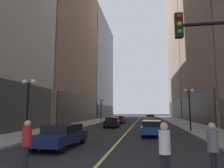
{
  "coord_description": "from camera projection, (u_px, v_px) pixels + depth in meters",
  "views": [
    {
      "loc": [
        1.97,
        -3.73,
        2.16
      ],
      "look_at": [
        -4.89,
        37.15,
        7.68
      ],
      "focal_mm": 32.33,
      "sensor_mm": 36.0,
      "label": 1
    }
  ],
  "objects": [
    {
      "name": "sidewalk_left",
      "position": [
        93.0,
        122.0,
        39.26
      ],
      "size": [
        4.5,
        78.0,
        0.15
      ],
      "primitive_type": "cube",
      "color": "#9E9991",
      "rests_on": "ground"
    },
    {
      "name": "sidewalk_right",
      "position": [
        181.0,
        122.0,
        36.56
      ],
      "size": [
        4.5,
        78.0,
        0.15
      ],
      "primitive_type": "cube",
      "color": "#9E9991",
      "rests_on": "ground"
    },
    {
      "name": "building_right_far",
      "position": [
        190.0,
        5.0,
        64.31
      ],
      "size": [
        12.41,
        26.0,
        71.25
      ],
      "color": "gray",
      "rests_on": "ground"
    },
    {
      "name": "car_blue",
      "position": [
        152.0,
        128.0,
        17.44
      ],
      "size": [
        1.78,
        4.42,
        1.32
      ],
      "color": "navy",
      "rests_on": "ground"
    },
    {
      "name": "street_lamp_left_near",
      "position": [
        28.0,
        95.0,
        14.52
      ],
      "size": [
        1.06,
        0.36,
        4.43
      ],
      "color": "black",
      "rests_on": "ground"
    },
    {
      "name": "lane_centre_stripe",
      "position": [
        136.0,
        122.0,
        37.9
      ],
      "size": [
        0.16,
        70.0,
        0.01
      ],
      "primitive_type": "cube",
      "color": "#E5D64C",
      "rests_on": "ground"
    },
    {
      "name": "pedestrian_in_red_jacket",
      "position": [
        27.0,
        141.0,
        7.41
      ],
      "size": [
        0.46,
        0.46,
        1.8
      ],
      "color": "black",
      "rests_on": "ground"
    },
    {
      "name": "pedestrian_in_white_shirt",
      "position": [
        165.0,
        148.0,
        6.02
      ],
      "size": [
        0.36,
        0.36,
        1.82
      ],
      "color": "black",
      "rests_on": "ground"
    },
    {
      "name": "car_navy",
      "position": [
        62.0,
        135.0,
        12.07
      ],
      "size": [
        1.94,
        4.64,
        1.32
      ],
      "color": "#141E4C",
      "rests_on": "ground"
    },
    {
      "name": "pedestrian_in_grey_suit",
      "position": [
        213.0,
        146.0,
        6.43
      ],
      "size": [
        0.47,
        0.47,
        1.78
      ],
      "color": "black",
      "rests_on": "ground"
    },
    {
      "name": "street_lamp_right_mid",
      "position": [
        189.0,
        100.0,
        20.81
      ],
      "size": [
        1.06,
        0.36,
        4.43
      ],
      "color": "black",
      "rests_on": "ground"
    },
    {
      "name": "car_yellow",
      "position": [
        150.0,
        117.0,
        44.66
      ],
      "size": [
        1.86,
        4.65,
        1.32
      ],
      "color": "yellow",
      "rests_on": "ground"
    },
    {
      "name": "car_black",
      "position": [
        112.0,
        122.0,
        26.56
      ],
      "size": [
        1.97,
        4.15,
        1.32
      ],
      "color": "black",
      "rests_on": "ground"
    },
    {
      "name": "car_maroon",
      "position": [
        119.0,
        119.0,
        35.44
      ],
      "size": [
        1.97,
        4.86,
        1.32
      ],
      "color": "maroon",
      "rests_on": "ground"
    },
    {
      "name": "building_left_far",
      "position": [
        91.0,
        69.0,
        67.05
      ],
      "size": [
        10.83,
        26.0,
        32.15
      ],
      "color": "#4C515B",
      "rests_on": "ground"
    },
    {
      "name": "ground_plane",
      "position": [
        136.0,
        122.0,
        37.9
      ],
      "size": [
        200.0,
        200.0,
        0.0
      ],
      "primitive_type": "plane",
      "color": "#262628"
    },
    {
      "name": "car_white",
      "position": [
        150.0,
        117.0,
        51.0
      ],
      "size": [
        1.92,
        4.17,
        1.32
      ],
      "color": "silver",
      "rests_on": "ground"
    },
    {
      "name": "street_lamp_left_far",
      "position": [
        101.0,
        105.0,
        38.13
      ],
      "size": [
        1.06,
        0.36,
        4.43
      ],
      "color": "black",
      "rests_on": "ground"
    }
  ]
}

